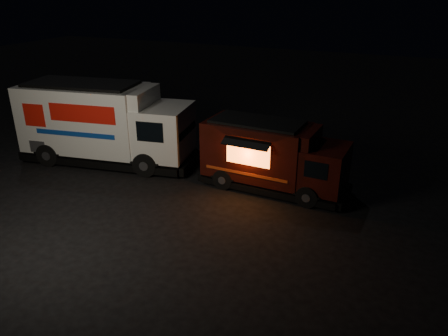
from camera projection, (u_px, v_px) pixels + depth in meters
ground at (146, 208)px, 15.69m from camera, size 80.00×80.00×0.00m
white_truck at (107, 123)px, 19.09m from camera, size 8.11×3.96×3.52m
red_truck at (275, 156)px, 16.68m from camera, size 5.81×2.33×2.67m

